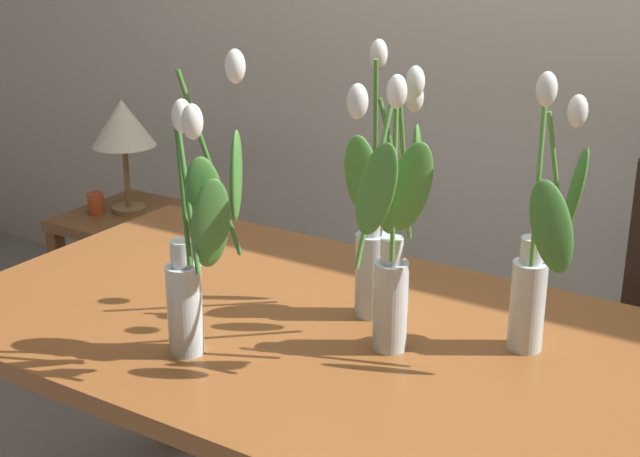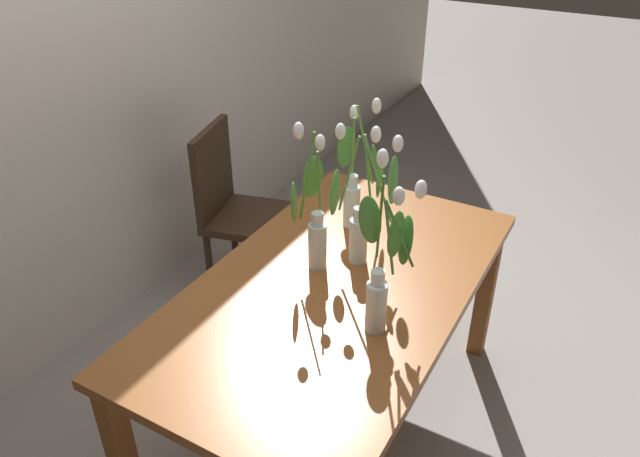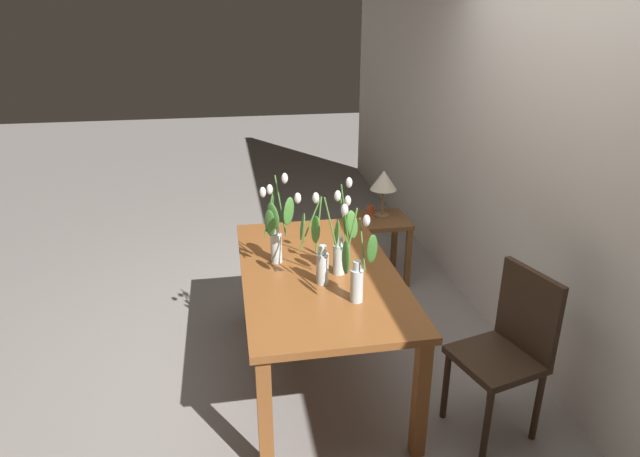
% 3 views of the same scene
% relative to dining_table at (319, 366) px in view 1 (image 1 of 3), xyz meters
% --- Properties ---
extents(dining_table, '(1.60, 0.90, 0.74)m').
position_rel_dining_table_xyz_m(dining_table, '(0.00, 0.00, 0.00)').
color(dining_table, brown).
rests_on(dining_table, ground).
extents(tulip_vase_0, '(0.18, 0.21, 0.58)m').
position_rel_dining_table_xyz_m(tulip_vase_0, '(-0.12, -0.23, 0.30)').
color(tulip_vase_0, silver).
rests_on(tulip_vase_0, dining_table).
extents(tulip_vase_1, '(0.15, 0.20, 0.55)m').
position_rel_dining_table_xyz_m(tulip_vase_1, '(0.41, 0.13, 0.27)').
color(tulip_vase_1, silver).
rests_on(tulip_vase_1, dining_table).
extents(tulip_vase_2, '(0.20, 0.25, 0.54)m').
position_rel_dining_table_xyz_m(tulip_vase_2, '(0.17, -0.02, 0.30)').
color(tulip_vase_2, silver).
rests_on(tulip_vase_2, dining_table).
extents(tulip_vase_3, '(0.20, 0.14, 0.57)m').
position_rel_dining_table_xyz_m(tulip_vase_3, '(0.06, 0.12, 0.27)').
color(tulip_vase_3, silver).
rests_on(tulip_vase_3, dining_table).
extents(side_table, '(0.44, 0.44, 0.55)m').
position_rel_dining_table_xyz_m(side_table, '(-1.23, 0.74, -0.22)').
color(side_table, brown).
rests_on(side_table, ground).
extents(table_lamp, '(0.22, 0.22, 0.40)m').
position_rel_dining_table_xyz_m(table_lamp, '(-1.27, 0.76, 0.21)').
color(table_lamp, olive).
rests_on(table_lamp, side_table).
extents(pillar_candle, '(0.06, 0.06, 0.07)m').
position_rel_dining_table_xyz_m(pillar_candle, '(-1.35, 0.68, -0.06)').
color(pillar_candle, '#CC4C23').
rests_on(pillar_candle, side_table).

